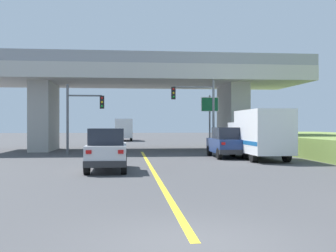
{
  "coord_description": "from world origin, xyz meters",
  "views": [
    {
      "loc": [
        -1.27,
        -7.53,
        2.17
      ],
      "look_at": [
        1.5,
        19.93,
        2.11
      ],
      "focal_mm": 44.52,
      "sensor_mm": 36.0,
      "label": 1
    }
  ],
  "objects_px": {
    "traffic_signal_farside": "(80,111)",
    "highway_sign": "(210,110)",
    "suv_lead": "(107,149)",
    "semi_truck_distant": "(124,129)",
    "box_truck": "(259,134)",
    "traffic_signal_nearside": "(200,105)",
    "suv_crossing": "(227,142)"
  },
  "relations": [
    {
      "from": "traffic_signal_farside",
      "to": "highway_sign",
      "type": "bearing_deg",
      "value": 16.9
    },
    {
      "from": "suv_lead",
      "to": "traffic_signal_farside",
      "type": "xyz_separation_m",
      "value": [
        -2.44,
        11.16,
        2.19
      ]
    },
    {
      "from": "traffic_signal_farside",
      "to": "semi_truck_distant",
      "type": "xyz_separation_m",
      "value": [
        3.04,
        26.9,
        -1.61
      ]
    },
    {
      "from": "box_truck",
      "to": "traffic_signal_farside",
      "type": "height_order",
      "value": "traffic_signal_farside"
    },
    {
      "from": "highway_sign",
      "to": "traffic_signal_farside",
      "type": "bearing_deg",
      "value": -163.1
    },
    {
      "from": "semi_truck_distant",
      "to": "traffic_signal_nearside",
      "type": "bearing_deg",
      "value": -76.94
    },
    {
      "from": "suv_crossing",
      "to": "highway_sign",
      "type": "xyz_separation_m",
      "value": [
        0.29,
        7.05,
        2.38
      ]
    },
    {
      "from": "traffic_signal_nearside",
      "to": "suv_crossing",
      "type": "bearing_deg",
      "value": -78.79
    },
    {
      "from": "traffic_signal_nearside",
      "to": "traffic_signal_farside",
      "type": "relative_size",
      "value": 1.14
    },
    {
      "from": "suv_lead",
      "to": "box_truck",
      "type": "xyz_separation_m",
      "value": [
        9.27,
        5.56,
        0.62
      ]
    },
    {
      "from": "suv_crossing",
      "to": "traffic_signal_farside",
      "type": "height_order",
      "value": "traffic_signal_farside"
    },
    {
      "from": "suv_lead",
      "to": "semi_truck_distant",
      "type": "xyz_separation_m",
      "value": [
        0.6,
        38.06,
        0.58
      ]
    },
    {
      "from": "box_truck",
      "to": "highway_sign",
      "type": "height_order",
      "value": "highway_sign"
    },
    {
      "from": "traffic_signal_nearside",
      "to": "semi_truck_distant",
      "type": "xyz_separation_m",
      "value": [
        -6.02,
        25.94,
        -2.14
      ]
    },
    {
      "from": "suv_lead",
      "to": "suv_crossing",
      "type": "bearing_deg",
      "value": 43.72
    },
    {
      "from": "box_truck",
      "to": "semi_truck_distant",
      "type": "distance_m",
      "value": 33.64
    },
    {
      "from": "suv_lead",
      "to": "suv_crossing",
      "type": "height_order",
      "value": "same"
    },
    {
      "from": "suv_lead",
      "to": "traffic_signal_farside",
      "type": "relative_size",
      "value": 0.86
    },
    {
      "from": "suv_crossing",
      "to": "semi_truck_distant",
      "type": "height_order",
      "value": "semi_truck_distant"
    },
    {
      "from": "suv_crossing",
      "to": "box_truck",
      "type": "distance_m",
      "value": 2.47
    },
    {
      "from": "suv_crossing",
      "to": "semi_truck_distant",
      "type": "xyz_separation_m",
      "value": [
        -6.98,
        30.81,
        0.58
      ]
    },
    {
      "from": "suv_lead",
      "to": "semi_truck_distant",
      "type": "distance_m",
      "value": 38.07
    },
    {
      "from": "box_truck",
      "to": "highway_sign",
      "type": "relative_size",
      "value": 1.51
    },
    {
      "from": "suv_lead",
      "to": "suv_crossing",
      "type": "xyz_separation_m",
      "value": [
        7.58,
        7.25,
        0.0
      ]
    },
    {
      "from": "highway_sign",
      "to": "semi_truck_distant",
      "type": "distance_m",
      "value": 24.92
    },
    {
      "from": "box_truck",
      "to": "traffic_signal_nearside",
      "type": "xyz_separation_m",
      "value": [
        -2.65,
        6.56,
        2.1
      ]
    },
    {
      "from": "suv_lead",
      "to": "semi_truck_distant",
      "type": "height_order",
      "value": "semi_truck_distant"
    },
    {
      "from": "suv_crossing",
      "to": "highway_sign",
      "type": "height_order",
      "value": "highway_sign"
    },
    {
      "from": "traffic_signal_farside",
      "to": "semi_truck_distant",
      "type": "height_order",
      "value": "traffic_signal_farside"
    },
    {
      "from": "box_truck",
      "to": "traffic_signal_farside",
      "type": "xyz_separation_m",
      "value": [
        -11.71,
        5.61,
        1.57
      ]
    },
    {
      "from": "suv_lead",
      "to": "highway_sign",
      "type": "distance_m",
      "value": 16.49
    },
    {
      "from": "suv_lead",
      "to": "traffic_signal_farside",
      "type": "distance_m",
      "value": 11.63
    }
  ]
}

